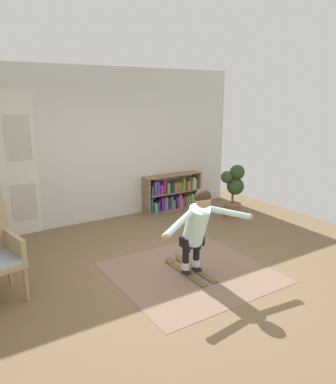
# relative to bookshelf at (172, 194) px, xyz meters

# --- Properties ---
(ground_plane) EXTENTS (7.20, 7.20, 0.00)m
(ground_plane) POSITION_rel_bookshelf_xyz_m (-1.51, -2.39, -0.33)
(ground_plane) COLOR brown
(back_wall) EXTENTS (6.00, 0.10, 2.90)m
(back_wall) POSITION_rel_bookshelf_xyz_m (-1.51, 0.21, 1.12)
(back_wall) COLOR silver
(back_wall) RESTS_ON ground
(double_door) EXTENTS (1.22, 0.05, 2.45)m
(double_door) POSITION_rel_bookshelf_xyz_m (-3.24, 0.15, 0.90)
(double_door) COLOR silver
(double_door) RESTS_ON ground
(rug) EXTENTS (2.05, 1.96, 0.01)m
(rug) POSITION_rel_bookshelf_xyz_m (-1.39, -2.63, -0.33)
(rug) COLOR #806552
(rug) RESTS_ON ground
(bookshelf) EXTENTS (1.32, 0.30, 0.76)m
(bookshelf) POSITION_rel_bookshelf_xyz_m (0.00, 0.00, 0.00)
(bookshelf) COLOR #846648
(bookshelf) RESTS_ON ground
(potted_plant) EXTENTS (0.46, 0.38, 1.06)m
(potted_plant) POSITION_rel_bookshelf_xyz_m (0.76, -1.09, 0.27)
(potted_plant) COLOR brown
(potted_plant) RESTS_ON ground
(skis_pair) EXTENTS (0.27, 0.89, 0.07)m
(skis_pair) POSITION_rel_bookshelf_xyz_m (-1.40, -2.60, -0.31)
(skis_pair) COLOR brown
(skis_pair) RESTS_ON rug
(person_skier) EXTENTS (1.42, 0.57, 1.17)m
(person_skier) POSITION_rel_bookshelf_xyz_m (-1.39, -2.75, 0.41)
(person_skier) COLOR white
(person_skier) RESTS_ON skis_pair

